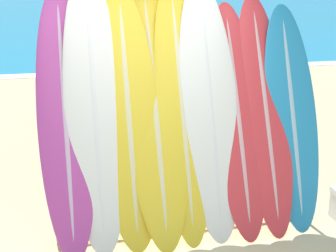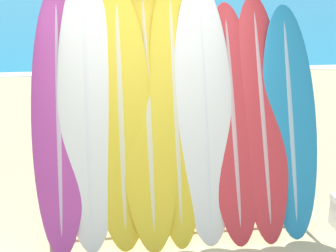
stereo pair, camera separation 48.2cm
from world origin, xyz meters
name	(u,v)px [view 2 (the right image)]	position (x,y,z in m)	size (l,w,h in m)	color
ocean_water	(110,8)	(0.00, 38.56, 0.00)	(120.00, 60.00, 0.01)	teal
surfboard_rack	(178,189)	(0.32, 0.77, 0.46)	(2.56, 0.04, 0.84)	gray
surfboard_slot_0	(59,117)	(-0.79, 0.91, 1.20)	(0.51, 1.13, 2.40)	#B23D8E
surfboard_slot_1	(88,109)	(-0.52, 0.91, 1.27)	(0.56, 1.05, 2.53)	silver
surfboard_slot_2	(121,116)	(-0.22, 0.89, 1.20)	(0.59, 1.00, 2.39)	yellow
surfboard_slot_3	(148,111)	(0.05, 0.92, 1.22)	(0.60, 1.24, 2.44)	yellow
surfboard_slot_4	(175,111)	(0.31, 0.91, 1.22)	(0.51, 1.09, 2.44)	yellow
surfboard_slot_5	(204,109)	(0.59, 0.90, 1.23)	(0.58, 1.07, 2.46)	silver
surfboard_slot_6	(233,120)	(0.87, 0.87, 1.11)	(0.53, 1.09, 2.23)	red
surfboard_slot_7	(262,115)	(1.16, 0.88, 1.15)	(0.51, 1.11, 2.30)	red
surfboard_slot_8	(290,120)	(1.45, 0.85, 1.10)	(0.55, 0.91, 2.20)	teal
person_near_water	(275,60)	(2.82, 5.14, 0.97)	(0.28, 0.30, 1.78)	beige
person_far_left	(71,69)	(-0.99, 5.04, 0.90)	(0.22, 0.28, 1.66)	beige
person_far_right	(228,91)	(1.45, 3.27, 0.83)	(0.24, 0.26, 1.52)	beige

